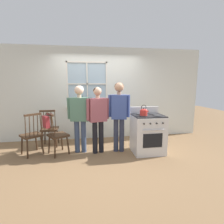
{
  "coord_description": "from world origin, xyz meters",
  "views": [
    {
      "loc": [
        -0.41,
        -3.84,
        1.66
      ],
      "look_at": [
        0.22,
        0.14,
        1.0
      ],
      "focal_mm": 28.0,
      "sensor_mm": 36.0,
      "label": 1
    }
  ],
  "objects": [
    {
      "name": "chair_center_cluster",
      "position": [
        -1.34,
        0.85,
        0.46
      ],
      "size": [
        0.42,
        0.41,
        1.0
      ],
      "rotation": [
        0.0,
        0.0,
        3.14
      ],
      "color": "#3D2819",
      "rests_on": "ground_plane"
    },
    {
      "name": "chair_by_window",
      "position": [
        -1.06,
        0.25,
        0.46
      ],
      "size": [
        0.56,
        0.57,
        1.0
      ],
      "rotation": [
        0.0,
        0.0,
        2.11
      ],
      "color": "#3D2819",
      "rests_on": "ground_plane"
    },
    {
      "name": "stove",
      "position": [
        1.08,
        0.04,
        0.47
      ],
      "size": [
        0.73,
        0.68,
        1.08
      ],
      "color": "silver",
      "rests_on": "ground_plane"
    },
    {
      "name": "person_adult_right",
      "position": [
        0.41,
        0.21,
        1.03
      ],
      "size": [
        0.53,
        0.28,
        1.68
      ],
      "rotation": [
        0.0,
        0.0,
        -0.2
      ],
      "color": "#2D3347",
      "rests_on": "ground_plane"
    },
    {
      "name": "wall_back",
      "position": [
        0.02,
        1.4,
        1.33
      ],
      "size": [
        6.4,
        0.16,
        2.7
      ],
      "color": "silver",
      "rests_on": "ground_plane"
    },
    {
      "name": "handbag",
      "position": [
        -1.26,
        0.13,
        0.83
      ],
      "size": [
        0.25,
        0.24,
        0.31
      ],
      "color": "maroon",
      "rests_on": "chair_by_window"
    },
    {
      "name": "potted_plant",
      "position": [
        -0.47,
        1.31,
        1.12
      ],
      "size": [
        0.13,
        0.12,
        0.33
      ],
      "color": "beige",
      "rests_on": "wall_back"
    },
    {
      "name": "person_elderly_left",
      "position": [
        -0.53,
        0.3,
        0.99
      ],
      "size": [
        0.58,
        0.27,
        1.61
      ],
      "rotation": [
        0.0,
        0.0,
        -0.16
      ],
      "color": "#384766",
      "rests_on": "ground_plane"
    },
    {
      "name": "ground_plane",
      "position": [
        0.0,
        0.0,
        0.0
      ],
      "size": [
        16.0,
        16.0,
        0.0
      ],
      "primitive_type": "plane",
      "color": "brown"
    },
    {
      "name": "chair_near_wall",
      "position": [
        -1.64,
        0.33,
        0.46
      ],
      "size": [
        0.58,
        0.57,
        1.0
      ],
      "rotation": [
        0.0,
        0.0,
        -2.48
      ],
      "color": "#3D2819",
      "rests_on": "ground_plane"
    },
    {
      "name": "kettle",
      "position": [
        0.92,
        -0.09,
        1.02
      ],
      "size": [
        0.21,
        0.17,
        0.25
      ],
      "color": "red",
      "rests_on": "stove"
    },
    {
      "name": "person_teen_center",
      "position": [
        -0.1,
        0.2,
        0.94
      ],
      "size": [
        0.56,
        0.3,
        1.57
      ],
      "rotation": [
        0.0,
        0.0,
        0.24
      ],
      "color": "black",
      "rests_on": "ground_plane"
    }
  ]
}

